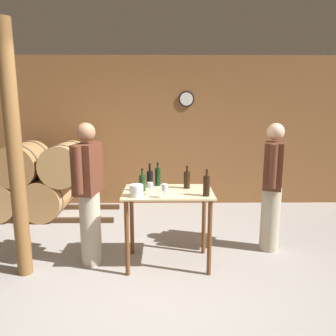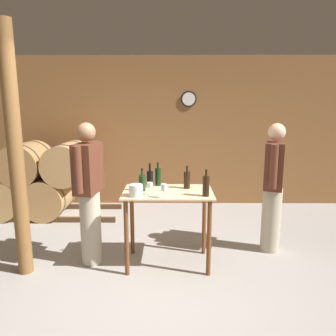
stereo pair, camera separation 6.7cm
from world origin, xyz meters
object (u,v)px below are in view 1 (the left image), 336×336
wine_bottle_center (158,176)px  wine_glass_near_left (150,186)px  ice_bucket (136,191)px  person_host (89,192)px  wooden_post (15,154)px  wine_bottle_right (187,179)px  wine_glass_near_center (165,188)px  wine_bottle_left (150,178)px  person_visitor_with_scarf (272,185)px  wine_bottle_far_left (142,182)px  wine_bottle_far_right (206,185)px

wine_bottle_center → wine_glass_near_left: size_ratio=2.05×
ice_bucket → person_host: (-0.56, 0.22, -0.07)m
wooden_post → ice_bucket: size_ratio=18.32×
wine_bottle_right → wine_glass_near_center: 0.48m
wine_bottle_right → wine_bottle_left: bearing=172.3°
wine_glass_near_center → person_visitor_with_scarf: size_ratio=0.09×
wine_bottle_far_left → wine_bottle_right: (0.52, 0.11, 0.01)m
wine_bottle_center → wine_bottle_right: wine_bottle_center is taller
ice_bucket → person_visitor_with_scarf: person_visitor_with_scarf is taller
wine_bottle_right → wooden_post: bearing=-169.3°
wine_bottle_far_left → wine_bottle_center: bearing=55.4°
wine_bottle_center → ice_bucket: (-0.22, -0.47, -0.05)m
wooden_post → wine_glass_near_center: wooden_post is taller
wine_glass_near_left → person_visitor_with_scarf: size_ratio=0.08×
wine_bottle_left → ice_bucket: bearing=-107.7°
wine_bottle_far_left → person_host: bearing=-179.4°
wooden_post → wine_bottle_center: (1.48, 0.48, -0.35)m
wine_bottle_right → wine_glass_near_center: (-0.26, -0.40, 0.00)m
wine_bottle_far_left → wine_bottle_far_right: 0.74m
wine_bottle_far_right → wine_glass_near_left: (-0.61, 0.05, -0.01)m
wooden_post → wine_glass_near_left: wooden_post is taller
wine_bottle_center → wine_glass_near_center: bearing=-81.1°
wine_bottle_far_left → wine_glass_near_center: bearing=-48.4°
wine_glass_near_center → ice_bucket: size_ratio=1.04×
wine_bottle_far_left → wine_bottle_far_right: size_ratio=0.89×
wine_glass_near_left → ice_bucket: wine_glass_near_left is taller
person_visitor_with_scarf → wine_bottle_left: bearing=-173.3°
wine_bottle_right → wine_bottle_center: bearing=159.0°
wine_bottle_center → wine_bottle_far_right: bearing=-40.6°
wooden_post → wine_bottle_center: size_ratio=9.50×
wine_bottle_center → ice_bucket: 0.52m
wooden_post → person_host: (0.70, 0.22, -0.47)m
wine_bottle_left → wine_bottle_right: size_ratio=1.07×
wine_bottle_center → wine_glass_near_left: wine_bottle_center is taller
wine_glass_near_left → wine_bottle_center: bearing=79.9°
wine_bottle_far_left → ice_bucket: wine_bottle_far_left is taller
wine_bottle_right → person_visitor_with_scarf: (1.09, 0.24, -0.13)m
ice_bucket → person_visitor_with_scarf: size_ratio=0.09×
wine_bottle_far_right → wine_glass_near_center: size_ratio=1.92×
person_host → person_visitor_with_scarf: bearing=9.2°
wine_glass_near_center → person_visitor_with_scarf: bearing=25.2°
wine_bottle_left → person_host: (-0.69, -0.18, -0.11)m
ice_bucket → person_visitor_with_scarf: 1.76m
wine_glass_near_left → wooden_post: bearing=-177.3°
person_visitor_with_scarf → wine_glass_near_center: bearing=-154.8°
wine_bottle_far_left → wine_glass_near_center: size_ratio=1.71×
wine_bottle_far_right → person_host: size_ratio=0.18×
wine_bottle_left → wine_bottle_center: 0.12m
wine_bottle_far_left → wine_bottle_far_right: wine_bottle_far_right is taller
wine_glass_near_left → wine_glass_near_center: bearing=-38.1°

